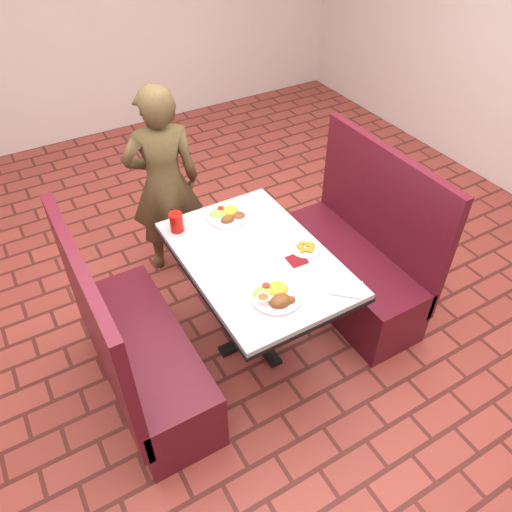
# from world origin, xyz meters

# --- Properties ---
(room) EXTENTS (7.00, 7.04, 2.82)m
(room) POSITION_xyz_m (0.00, 0.00, 1.91)
(room) COLOR #A24135
(room) RESTS_ON ground
(dining_table) EXTENTS (0.81, 1.21, 0.75)m
(dining_table) POSITION_xyz_m (0.00, 0.00, 0.65)
(dining_table) COLOR #B9BCBF
(dining_table) RESTS_ON ground
(booth_bench_left) EXTENTS (0.47, 1.20, 1.17)m
(booth_bench_left) POSITION_xyz_m (-0.80, 0.00, 0.33)
(booth_bench_left) COLOR maroon
(booth_bench_left) RESTS_ON ground
(booth_bench_right) EXTENTS (0.47, 1.20, 1.17)m
(booth_bench_right) POSITION_xyz_m (0.80, 0.00, 0.33)
(booth_bench_right) COLOR maroon
(booth_bench_right) RESTS_ON ground
(diner_person) EXTENTS (0.59, 0.45, 1.47)m
(diner_person) POSITION_xyz_m (-0.16, 1.03, 0.73)
(diner_person) COLOR brown
(diner_person) RESTS_ON ground
(near_dinner_plate) EXTENTS (0.28, 0.28, 0.09)m
(near_dinner_plate) POSITION_xyz_m (-0.08, -0.35, 0.78)
(near_dinner_plate) COLOR white
(near_dinner_plate) RESTS_ON dining_table
(far_dinner_plate) EXTENTS (0.28, 0.28, 0.07)m
(far_dinner_plate) POSITION_xyz_m (0.04, 0.43, 0.78)
(far_dinner_plate) COLOR white
(far_dinner_plate) RESTS_ON dining_table
(plantain_plate) EXTENTS (0.18, 0.18, 0.03)m
(plantain_plate) POSITION_xyz_m (0.29, -0.10, 0.76)
(plantain_plate) COLOR white
(plantain_plate) RESTS_ON dining_table
(maroon_napkin) EXTENTS (0.11, 0.11, 0.00)m
(maroon_napkin) POSITION_xyz_m (0.19, -0.15, 0.75)
(maroon_napkin) COLOR maroon
(maroon_napkin) RESTS_ON dining_table
(spoon_utensil) EXTENTS (0.08, 0.11, 0.00)m
(spoon_utensil) POSITION_xyz_m (0.22, -0.14, 0.75)
(spoon_utensil) COLOR silver
(spoon_utensil) RESTS_ON dining_table
(red_tumbler) EXTENTS (0.08, 0.08, 0.13)m
(red_tumbler) POSITION_xyz_m (-0.30, 0.46, 0.81)
(red_tumbler) COLOR red
(red_tumbler) RESTS_ON dining_table
(paper_napkin) EXTENTS (0.22, 0.22, 0.01)m
(paper_napkin) POSITION_xyz_m (0.29, -0.48, 0.76)
(paper_napkin) COLOR silver
(paper_napkin) RESTS_ON dining_table
(knife_utensil) EXTENTS (0.05, 0.15, 0.00)m
(knife_utensil) POSITION_xyz_m (-0.03, -0.40, 0.76)
(knife_utensil) COLOR silver
(knife_utensil) RESTS_ON dining_table
(fork_utensil) EXTENTS (0.04, 0.17, 0.00)m
(fork_utensil) POSITION_xyz_m (-0.13, -0.37, 0.76)
(fork_utensil) COLOR silver
(fork_utensil) RESTS_ON dining_table
(lettuce_shreds) EXTENTS (0.28, 0.32, 0.00)m
(lettuce_shreds) POSITION_xyz_m (0.04, 0.06, 0.75)
(lettuce_shreds) COLOR #88BD4B
(lettuce_shreds) RESTS_ON dining_table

